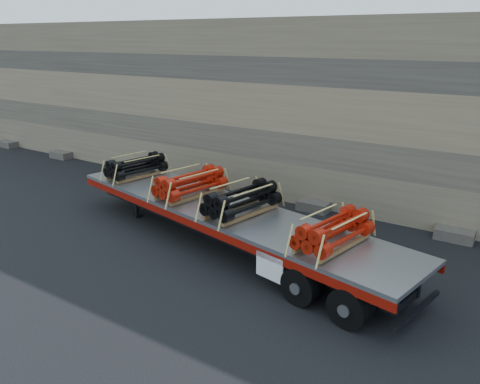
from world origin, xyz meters
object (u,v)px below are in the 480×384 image
Objects in this scene: bundle_midfront at (190,184)px; bundle_rear at (333,232)px; bundle_midrear at (242,201)px; bundle_front at (136,167)px; trailer at (224,227)px.

bundle_midfront is 5.60m from bundle_rear.
bundle_midrear reaches higher than bundle_midfront.
bundle_front is 5.56m from bundle_midrear.
bundle_front is at bearing 180.00° from bundle_rear.
bundle_midrear is at bearing 0.00° from bundle_front.
bundle_front is 0.92× the size of bundle_midrear.
bundle_front reaches higher than trailer.
bundle_midfront is 1.06× the size of bundle_rear.
bundle_front is at bearing 180.00° from bundle_midfront.
trailer is at bearing -0.00° from bundle_front.
trailer is at bearing -180.00° from bundle_midrear.
bundle_midrear reaches higher than trailer.
bundle_midfront is 2.38m from bundle_midrear.
trailer is 1.30m from bundle_midrear.
bundle_midfront is (-1.58, 0.33, 1.05)m from trailer.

